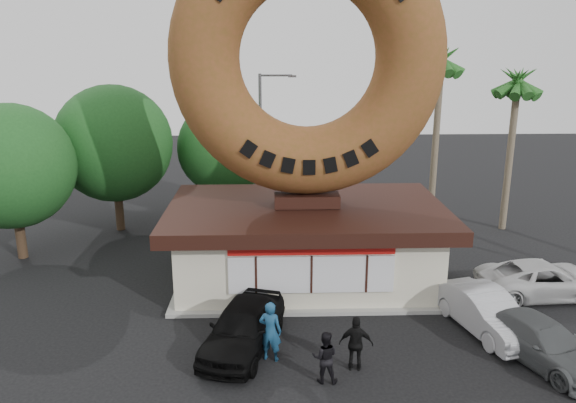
% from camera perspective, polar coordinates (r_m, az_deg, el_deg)
% --- Properties ---
extents(ground, '(90.00, 90.00, 0.00)m').
position_cam_1_polar(ground, '(18.55, 3.01, -15.42)').
color(ground, black).
rests_on(ground, ground).
extents(donut_shop, '(11.20, 7.20, 3.80)m').
position_cam_1_polar(donut_shop, '(23.20, 1.86, -3.98)').
color(donut_shop, beige).
rests_on(donut_shop, ground).
extents(giant_donut, '(10.52, 2.68, 10.52)m').
position_cam_1_polar(giant_donut, '(21.87, 2.03, 14.33)').
color(giant_donut, brown).
rests_on(giant_donut, donut_shop).
extents(tree_west, '(6.00, 6.00, 7.65)m').
position_cam_1_polar(tree_west, '(30.32, -17.28, 5.64)').
color(tree_west, '#473321').
rests_on(tree_west, ground).
extents(tree_mid, '(5.20, 5.20, 6.63)m').
position_cam_1_polar(tree_mid, '(31.42, -6.48, 5.42)').
color(tree_mid, '#473321').
rests_on(tree_mid, ground).
extents(tree_far, '(5.60, 5.60, 7.14)m').
position_cam_1_polar(tree_far, '(27.87, -26.32, 3.22)').
color(tree_far, '#473321').
rests_on(tree_far, ground).
extents(palm_near, '(2.60, 2.60, 9.75)m').
position_cam_1_polar(palm_near, '(31.15, 15.27, 13.04)').
color(palm_near, '#726651').
rests_on(palm_near, ground).
extents(palm_far, '(2.60, 2.60, 8.75)m').
position_cam_1_polar(palm_far, '(31.00, 22.26, 10.70)').
color(palm_far, '#726651').
rests_on(palm_far, ground).
extents(street_lamp, '(2.11, 0.20, 8.00)m').
position_cam_1_polar(street_lamp, '(32.22, -2.54, 6.60)').
color(street_lamp, '#59595E').
rests_on(street_lamp, ground).
extents(person_left, '(0.82, 0.66, 1.97)m').
position_cam_1_polar(person_left, '(17.89, -1.81, -13.03)').
color(person_left, navy).
rests_on(person_left, ground).
extents(person_center, '(0.84, 0.69, 1.60)m').
position_cam_1_polar(person_center, '(16.97, 3.76, -15.50)').
color(person_center, black).
rests_on(person_center, ground).
extents(person_right, '(1.08, 0.58, 1.75)m').
position_cam_1_polar(person_right, '(17.57, 6.93, -14.13)').
color(person_right, black).
rests_on(person_right, ground).
extents(car_black, '(3.11, 4.92, 1.56)m').
position_cam_1_polar(car_black, '(18.63, -4.59, -12.54)').
color(car_black, black).
rests_on(car_black, ground).
extents(car_silver, '(2.61, 4.65, 1.45)m').
position_cam_1_polar(car_silver, '(20.76, 19.42, -10.51)').
color(car_silver, '#AAAAAF').
rests_on(car_silver, ground).
extents(car_grey, '(3.44, 4.88, 1.31)m').
position_cam_1_polar(car_grey, '(19.65, 24.38, -12.84)').
color(car_grey, '#545759').
rests_on(car_grey, ground).
extents(car_white, '(5.20, 2.65, 1.41)m').
position_cam_1_polar(car_white, '(24.31, 24.53, -7.21)').
color(car_white, silver).
rests_on(car_white, ground).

